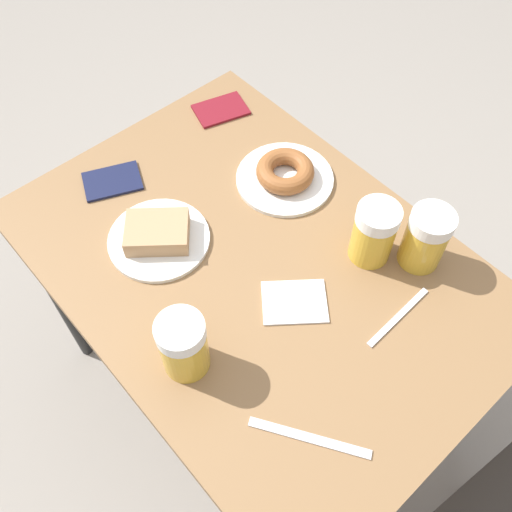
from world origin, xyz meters
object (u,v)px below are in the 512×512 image
beer_mug_right (426,238)px  fork (398,317)px  knife (309,438)px  passport_near_edge (112,181)px  passport_far_edge (221,110)px  plate_with_donut (285,174)px  plate_with_cake (158,236)px  beer_mug_center (183,345)px  napkin_folded (294,302)px  beer_mug_left (374,233)px

beer_mug_right → fork: 0.16m
knife → passport_near_edge: size_ratio=1.24×
knife → passport_far_edge: 0.83m
beer_mug_right → passport_near_edge: beer_mug_right is taller
plate_with_donut → passport_far_edge: plate_with_donut is taller
fork → plate_with_cake: bearing=-62.5°
beer_mug_center → passport_near_edge: beer_mug_center is taller
plate_with_donut → napkin_folded: plate_with_donut is taller
beer_mug_left → beer_mug_center: 0.43m
passport_near_edge → passport_far_edge: bearing=-176.5°
napkin_folded → beer_mug_center: bearing=-9.7°
plate_with_cake → beer_mug_right: 0.54m
beer_mug_center → beer_mug_right: same height
knife → napkin_folded: bearing=-128.3°
plate_with_cake → passport_near_edge: size_ratio=1.41×
fork → passport_far_edge: passport_far_edge is taller
plate_with_cake → napkin_folded: (-0.11, 0.29, -0.02)m
beer_mug_right → passport_far_edge: bearing=-88.3°
plate_with_cake → beer_mug_right: size_ratio=1.54×
passport_near_edge → passport_far_edge: 0.33m
passport_far_edge → beer_mug_right: bearing=91.7°
fork → knife: bearing=10.0°
fork → passport_far_edge: size_ratio=1.19×
plate_with_donut → passport_near_edge: bearing=-40.7°
fork → knife: same height
beer_mug_left → beer_mug_right: 0.10m
beer_mug_right → plate_with_cake: bearing=-46.4°
plate_with_cake → beer_mug_left: beer_mug_left is taller
passport_far_edge → plate_with_cake: bearing=32.4°
beer_mug_left → passport_near_edge: beer_mug_left is taller
plate_with_cake → napkin_folded: plate_with_cake is taller
plate_with_donut → beer_mug_left: beer_mug_left is taller
napkin_folded → plate_with_donut: bearing=-129.8°
plate_with_donut → napkin_folded: size_ratio=1.39×
beer_mug_center → passport_near_edge: (-0.14, -0.46, -0.07)m
beer_mug_right → napkin_folded: beer_mug_right is taller
plate_with_cake → beer_mug_center: size_ratio=1.54×
plate_with_donut → beer_mug_right: beer_mug_right is taller
plate_with_cake → passport_far_edge: plate_with_cake is taller
fork → passport_near_edge: passport_near_edge is taller
plate_with_cake → passport_far_edge: bearing=-147.6°
napkin_folded → passport_far_edge: bearing=-115.1°
napkin_folded → fork: bearing=129.1°
beer_mug_right → napkin_folded: 0.28m
plate_with_cake → beer_mug_center: (0.12, 0.25, 0.05)m
beer_mug_center → fork: 0.41m
passport_near_edge → beer_mug_left: bearing=119.1°
knife → fork: bearing=-170.0°
passport_near_edge → fork: bearing=108.4°
beer_mug_center → beer_mug_right: 0.51m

